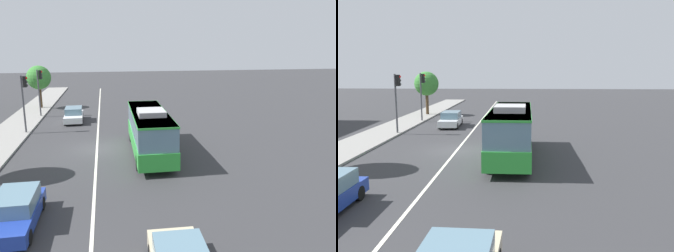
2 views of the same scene
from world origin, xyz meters
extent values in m
plane|color=#333335|center=(0.00, 0.00, 0.00)|extent=(160.00, 160.00, 0.00)
cube|color=gray|center=(0.00, 7.76, 0.07)|extent=(80.00, 3.57, 0.14)
cube|color=silver|center=(0.00, 0.00, 0.01)|extent=(76.00, 0.16, 0.01)
cube|color=green|center=(-1.91, -3.83, 0.98)|extent=(10.04, 2.66, 1.10)
cube|color=slate|center=(-1.91, -3.83, 2.31)|extent=(9.84, 2.58, 1.58)
cube|color=green|center=(-1.91, -3.83, 3.04)|extent=(9.94, 2.63, 0.12)
cube|color=#B2B2B2|center=(-3.11, -3.81, 3.28)|extent=(2.23, 1.83, 0.36)
cylinder|color=black|center=(1.51, -2.78, 0.50)|extent=(1.00, 0.32, 1.00)
cylinder|color=black|center=(1.47, -4.98, 0.50)|extent=(1.00, 0.32, 1.00)
cylinder|color=black|center=(-5.29, -2.68, 0.50)|extent=(1.00, 0.32, 1.00)
cylinder|color=black|center=(-5.33, -4.88, 0.50)|extent=(1.00, 0.32, 1.00)
cylinder|color=black|center=(-9.59, 2.43, 0.32)|extent=(0.64, 0.22, 0.64)
cube|color=white|center=(10.00, 2.48, 0.52)|extent=(4.56, 1.94, 0.60)
cube|color=slate|center=(10.25, 2.49, 1.14)|extent=(2.57, 1.74, 0.64)
cylinder|color=black|center=(8.53, 1.64, 0.32)|extent=(0.65, 0.24, 0.64)
cylinder|color=black|center=(8.48, 3.24, 0.32)|extent=(0.65, 0.24, 0.64)
cylinder|color=black|center=(11.53, 1.73, 0.32)|extent=(0.65, 0.24, 0.64)
cylinder|color=black|center=(11.48, 3.33, 0.32)|extent=(0.65, 0.24, 0.64)
cylinder|color=#47474C|center=(5.75, 6.32, 2.60)|extent=(0.16, 0.16, 5.20)
cube|color=black|center=(5.76, 6.04, 4.65)|extent=(0.33, 0.29, 0.96)
sphere|color=red|center=(5.76, 5.89, 4.97)|extent=(0.22, 0.22, 0.22)
sphere|color=#2D2D2D|center=(5.76, 5.89, 4.65)|extent=(0.22, 0.22, 0.22)
sphere|color=#2D2D2D|center=(5.76, 5.89, 4.33)|extent=(0.22, 0.22, 0.22)
cylinder|color=#47474C|center=(13.19, 6.31, 2.60)|extent=(0.16, 0.16, 5.20)
cube|color=black|center=(13.20, 6.03, 4.65)|extent=(0.33, 0.29, 0.96)
sphere|color=red|center=(13.21, 5.88, 4.97)|extent=(0.22, 0.22, 0.22)
sphere|color=#2D2D2D|center=(13.21, 5.88, 4.65)|extent=(0.22, 0.22, 0.22)
sphere|color=#2D2D2D|center=(13.21, 5.88, 4.33)|extent=(0.22, 0.22, 0.22)
cylinder|color=#4C3823|center=(18.57, 7.16, 1.40)|extent=(0.36, 0.36, 2.79)
sphere|color=#387F33|center=(18.57, 7.16, 3.89)|extent=(2.93, 2.93, 2.93)
camera|label=1|loc=(-25.25, -0.78, 7.67)|focal=35.84mm
camera|label=2|loc=(-23.40, -4.48, 5.51)|focal=36.96mm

